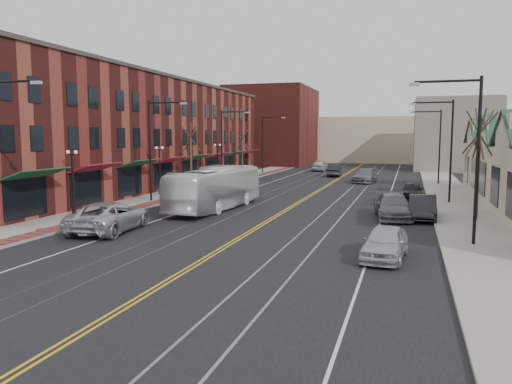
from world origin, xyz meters
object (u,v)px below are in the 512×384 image
Objects in this scene: parked_car_c at (393,206)px; parked_car_d at (413,191)px; parked_car_a at (385,243)px; transit_bus at (216,188)px; parked_suv at (110,217)px; parked_car_b at (422,207)px.

parked_car_d is at bearing 75.90° from parked_car_c.
parked_car_a is 22.27m from parked_car_d.
transit_bus is 9.88m from parked_suv.
transit_bus is 12.53m from parked_car_c.
parked_car_c is at bearing -173.88° from parked_car_b.
parked_car_b is (14.30, -0.06, -0.78)m from transit_bus.
parked_car_b is (1.80, 11.47, 0.05)m from parked_car_a.
parked_car_b is at bearing 86.46° from parked_car_a.
transit_bus is 2.61× the size of parked_car_a.
transit_bus is 1.84× the size of parked_suv.
parked_car_c reaches higher than parked_car_b.
transit_bus is 2.07× the size of parked_car_c.
transit_bus reaches higher than parked_car_b.
transit_bus is 14.32m from parked_car_b.
parked_suv is at bearing 78.50° from transit_bus.
parked_suv is at bearing 177.75° from parked_car_a.
parked_car_a is at bearing -98.63° from parked_car_b.
parked_suv is 1.46× the size of parked_car_d.
parked_suv is at bearing -129.23° from parked_car_d.
parked_suv reaches higher than parked_car_c.
parked_suv is 19.36m from parked_car_b.
transit_bus is at bearing 142.69° from parked_car_a.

